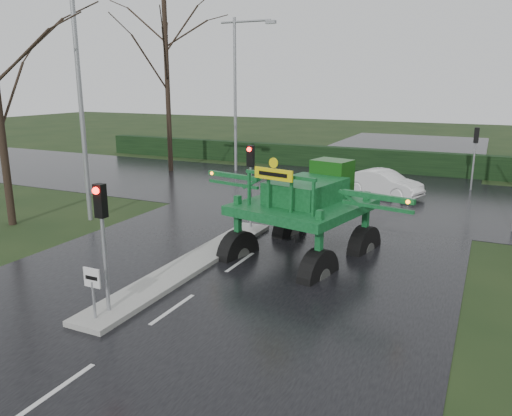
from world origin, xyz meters
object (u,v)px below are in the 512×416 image
at_px(white_sedan, 383,196).
at_px(street_light_left_far, 239,81).
at_px(traffic_signal_near, 102,221).
at_px(keep_left_sign, 93,285).
at_px(crop_sprayer, 242,195).
at_px(traffic_signal_far, 475,144).
at_px(traffic_signal_mid, 251,169).
at_px(street_light_left_near, 84,81).

bearing_deg(white_sedan, street_light_left_far, 90.15).
bearing_deg(white_sedan, traffic_signal_near, -172.60).
height_order(keep_left_sign, crop_sprayer, crop_sprayer).
bearing_deg(crop_sprayer, street_light_left_far, 129.66).
height_order(traffic_signal_far, crop_sprayer, crop_sprayer).
relative_size(traffic_signal_mid, street_light_left_near, 0.35).
distance_m(keep_left_sign, street_light_left_far, 23.11).
relative_size(traffic_signal_far, crop_sprayer, 0.44).
bearing_deg(traffic_signal_mid, street_light_left_far, 118.86).
bearing_deg(traffic_signal_far, white_sedan, 40.41).
height_order(traffic_signal_far, street_light_left_far, street_light_left_far).
relative_size(street_light_left_near, white_sedan, 2.40).
distance_m(traffic_signal_mid, crop_sprayer, 2.88).
bearing_deg(street_light_left_near, white_sedan, 44.84).
bearing_deg(traffic_signal_near, street_light_left_far, 108.17).
height_order(street_light_left_far, crop_sprayer, street_light_left_far).
relative_size(keep_left_sign, crop_sprayer, 0.17).
distance_m(traffic_signal_far, white_sedan, 6.11).
distance_m(traffic_signal_mid, traffic_signal_far, 14.75).
bearing_deg(traffic_signal_far, street_light_left_near, 43.63).
height_order(traffic_signal_mid, white_sedan, traffic_signal_mid).
xyz_separation_m(keep_left_sign, white_sedan, (3.58, 17.92, -1.06)).
bearing_deg(keep_left_sign, traffic_signal_far, 70.07).
distance_m(traffic_signal_near, street_light_left_far, 22.37).
bearing_deg(street_light_left_near, crop_sprayer, -8.62).
height_order(crop_sprayer, white_sedan, crop_sprayer).
relative_size(street_light_left_far, crop_sprayer, 1.25).
bearing_deg(crop_sprayer, street_light_left_near, -176.29).
relative_size(street_light_left_near, crop_sprayer, 1.25).
xyz_separation_m(traffic_signal_far, white_sedan, (-4.22, -3.59, -2.59)).
bearing_deg(street_light_left_near, keep_left_sign, -47.41).
bearing_deg(traffic_signal_near, traffic_signal_mid, 90.00).
xyz_separation_m(traffic_signal_mid, crop_sprayer, (0.95, -2.68, -0.44)).
height_order(traffic_signal_near, traffic_signal_mid, same).
xyz_separation_m(traffic_signal_mid, street_light_left_far, (-6.89, 12.51, 3.40)).
bearing_deg(keep_left_sign, traffic_signal_mid, 90.00).
height_order(street_light_left_near, white_sedan, street_light_left_near).
height_order(traffic_signal_far, white_sedan, traffic_signal_far).
bearing_deg(traffic_signal_near, traffic_signal_far, 69.64).
distance_m(traffic_signal_mid, street_light_left_far, 14.68).
relative_size(keep_left_sign, traffic_signal_mid, 0.38).
distance_m(street_light_left_far, crop_sprayer, 17.52).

